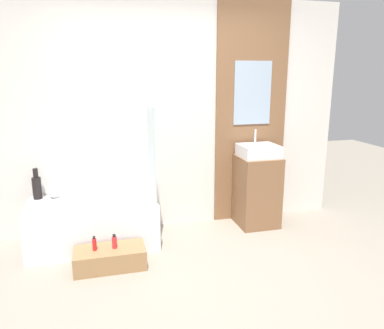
% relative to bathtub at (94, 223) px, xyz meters
% --- Properties ---
extents(ground_plane, '(12.00, 12.00, 0.00)m').
position_rel_bathtub_xyz_m(ground_plane, '(0.89, -1.19, -0.25)').
color(ground_plane, gray).
extents(wall_tiled_back, '(4.20, 0.06, 2.60)m').
position_rel_bathtub_xyz_m(wall_tiled_back, '(0.89, 0.39, 1.05)').
color(wall_tiled_back, silver).
rests_on(wall_tiled_back, ground_plane).
extents(wall_wood_accent, '(0.88, 0.04, 2.60)m').
position_rel_bathtub_xyz_m(wall_wood_accent, '(1.89, 0.34, 1.07)').
color(wall_wood_accent, brown).
rests_on(wall_wood_accent, ground_plane).
extents(bathtub, '(1.30, 0.68, 0.49)m').
position_rel_bathtub_xyz_m(bathtub, '(0.00, 0.00, 0.00)').
color(bathtub, white).
rests_on(bathtub, ground_plane).
extents(glass_shower_screen, '(0.01, 0.51, 0.98)m').
position_rel_bathtub_xyz_m(glass_shower_screen, '(0.62, -0.06, 0.73)').
color(glass_shower_screen, silver).
rests_on(glass_shower_screen, bathtub).
extents(wooden_step_bench, '(0.66, 0.33, 0.19)m').
position_rel_bathtub_xyz_m(wooden_step_bench, '(0.13, -0.53, -0.15)').
color(wooden_step_bench, '#997047').
rests_on(wooden_step_bench, ground_plane).
extents(vanity_cabinet, '(0.46, 0.46, 0.84)m').
position_rel_bathtub_xyz_m(vanity_cabinet, '(1.89, 0.09, 0.17)').
color(vanity_cabinet, brown).
rests_on(vanity_cabinet, ground_plane).
extents(sink, '(0.43, 0.38, 0.31)m').
position_rel_bathtub_xyz_m(sink, '(1.89, 0.09, 0.66)').
color(sink, white).
rests_on(sink, vanity_cabinet).
extents(vase_tall_dark, '(0.09, 0.09, 0.33)m').
position_rel_bathtub_xyz_m(vase_tall_dark, '(-0.56, 0.24, 0.38)').
color(vase_tall_dark, black).
rests_on(vase_tall_dark, bathtub).
extents(vase_round_light, '(0.12, 0.12, 0.12)m').
position_rel_bathtub_xyz_m(vase_round_light, '(-0.38, 0.23, 0.30)').
color(vase_round_light, silver).
rests_on(vase_round_light, bathtub).
extents(bottle_soap_primary, '(0.04, 0.04, 0.14)m').
position_rel_bathtub_xyz_m(bottle_soap_primary, '(0.00, -0.53, 0.01)').
color(bottle_soap_primary, red).
rests_on(bottle_soap_primary, wooden_step_bench).
extents(bottle_soap_secondary, '(0.05, 0.05, 0.14)m').
position_rel_bathtub_xyz_m(bottle_soap_secondary, '(0.18, -0.53, 0.01)').
color(bottle_soap_secondary, red).
rests_on(bottle_soap_secondary, wooden_step_bench).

